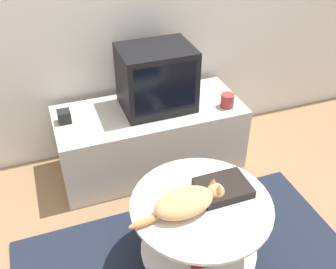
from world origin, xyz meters
The scene contains 9 objects.
ground_plane centered at (0.00, 0.00, 0.00)m, with size 12.00×12.00×0.00m, color #93704C.
rug centered at (0.00, 0.00, 0.01)m, with size 1.92×1.02×0.02m.
tv_stand centered at (0.09, 0.95, 0.25)m, with size 1.32×0.57×0.49m.
tv centered at (0.16, 0.98, 0.71)m, with size 0.49×0.38×0.44m.
speaker centered at (-0.49, 1.00, 0.54)m, with size 0.08×0.08×0.08m.
mug centered at (0.62, 0.80, 0.54)m, with size 0.09×0.09×0.10m.
coffee_table centered at (0.07, 0.00, 0.32)m, with size 0.74×0.74×0.47m.
dvd_box centered at (0.21, 0.04, 0.51)m, with size 0.27×0.21×0.05m.
cat centered at (-0.02, -0.01, 0.54)m, with size 0.53×0.22×0.12m.
Camera 1 is at (-0.59, -1.29, 1.95)m, focal length 42.00 mm.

